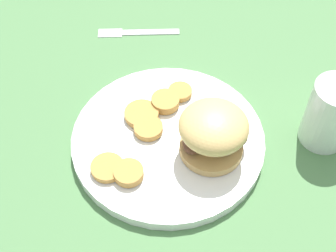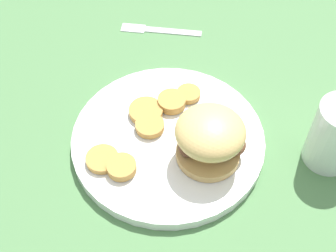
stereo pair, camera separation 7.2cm
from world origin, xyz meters
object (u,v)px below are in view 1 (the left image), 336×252
dinner_plate (168,139)px  drinking_glass (330,114)px  sandwich (213,132)px  fork (137,32)px

dinner_plate → drinking_glass: (-0.17, -0.18, 0.05)m
dinner_plate → sandwich: sandwich is taller
dinner_plate → drinking_glass: size_ratio=2.67×
fork → drinking_glass: drinking_glass is taller
sandwich → fork: 0.33m
dinner_plate → fork: (0.23, -0.16, -0.01)m
fork → drinking_glass: bearing=-176.6°
sandwich → fork: bearing=-24.0°
dinner_plate → fork: bearing=-34.4°
sandwich → fork: sandwich is taller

